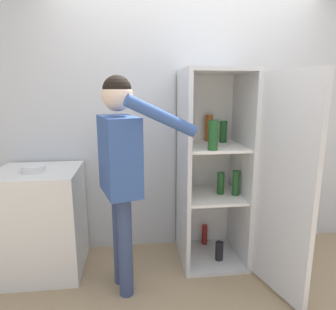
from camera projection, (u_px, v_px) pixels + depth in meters
name	position (u px, v px, depth m)	size (l,w,h in m)	color
ground_plane	(208.00, 302.00, 2.29)	(12.00, 12.00, 0.00)	tan
wall_back	(187.00, 123.00, 2.97)	(7.00, 0.06, 2.55)	silver
refrigerator	(224.00, 171.00, 2.66)	(0.77, 1.18, 1.77)	silver
person	(121.00, 159.00, 2.24)	(0.75, 0.55, 1.70)	#384770
counter	(41.00, 221.00, 2.63)	(0.69, 0.64, 0.93)	white
bowl	(34.00, 169.00, 2.48)	(0.19, 0.19, 0.05)	white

